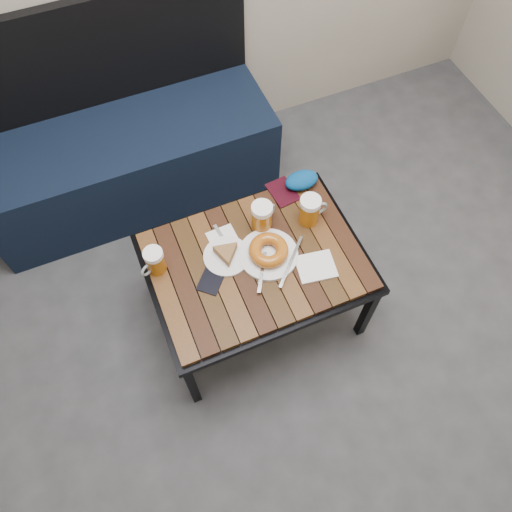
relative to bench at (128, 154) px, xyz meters
name	(u,v)px	position (x,y,z in m)	size (l,w,h in m)	color
room_shell	(240,37)	(0.13, -1.26, 1.48)	(4.00, 4.00, 4.00)	gray
bench	(128,154)	(0.00, 0.00, 0.00)	(1.40, 0.50, 0.95)	black
cafe_table	(256,265)	(0.31, -0.89, 0.16)	(0.84, 0.62, 0.47)	black
beer_mug_left	(155,261)	(-0.06, -0.79, 0.26)	(0.11, 0.09, 0.12)	#A2560D
beer_mug_centre	(262,216)	(0.39, -0.76, 0.27)	(0.13, 0.11, 0.13)	#A2560D
beer_mug_right	(310,210)	(0.57, -0.81, 0.27)	(0.12, 0.08, 0.13)	#A2560D
plate_pie	(226,254)	(0.21, -0.84, 0.22)	(0.18, 0.18, 0.05)	white
plate_bagel	(269,252)	(0.36, -0.90, 0.23)	(0.27, 0.27, 0.06)	white
napkin_left	(223,239)	(0.22, -0.76, 0.20)	(0.12, 0.15, 0.01)	white
napkin_right	(316,267)	(0.51, -1.01, 0.20)	(0.16, 0.14, 0.01)	white
passport_navy	(211,280)	(0.12, -0.91, 0.20)	(0.08, 0.11, 0.01)	black
passport_burgundy	(283,192)	(0.53, -0.64, 0.20)	(0.10, 0.14, 0.01)	black
knit_pouch	(302,180)	(0.62, -0.63, 0.23)	(0.14, 0.09, 0.06)	navy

